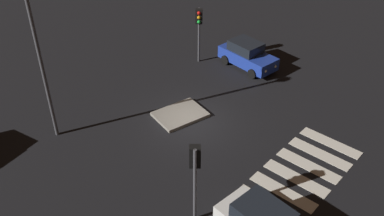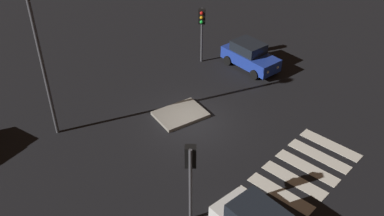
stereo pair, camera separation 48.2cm
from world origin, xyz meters
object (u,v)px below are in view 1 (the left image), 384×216
at_px(traffic_light_south, 195,165).
at_px(traffic_island, 180,114).
at_px(car_blue, 247,55).
at_px(street_lamp, 35,35).
at_px(traffic_light_north, 199,23).

bearing_deg(traffic_light_south, traffic_island, 5.13).
bearing_deg(car_blue, traffic_light_south, -56.19).
distance_m(traffic_light_south, street_lamp, 9.57).
distance_m(car_blue, traffic_light_south, 13.53).
relative_size(traffic_light_north, traffic_light_south, 1.00).
relative_size(traffic_island, street_lamp, 0.37).
relative_size(car_blue, street_lamp, 0.49).
xyz_separation_m(traffic_island, street_lamp, (-5.54, 3.73, 5.62)).
bearing_deg(traffic_island, street_lamp, 146.02).
height_order(car_blue, street_lamp, street_lamp).
bearing_deg(traffic_island, traffic_light_north, 31.45).
bearing_deg(traffic_island, traffic_light_south, -132.35).
height_order(car_blue, traffic_light_north, traffic_light_north).
xyz_separation_m(car_blue, traffic_light_south, (-12.00, -5.91, 2.02)).
distance_m(traffic_island, traffic_light_south, 7.80).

